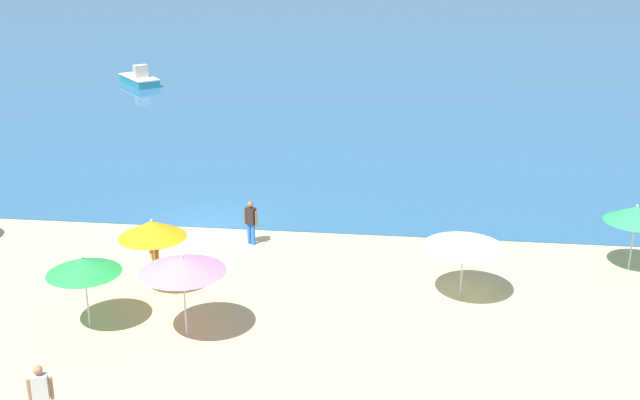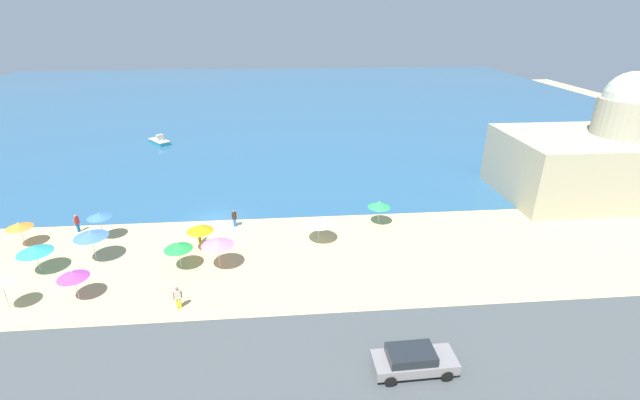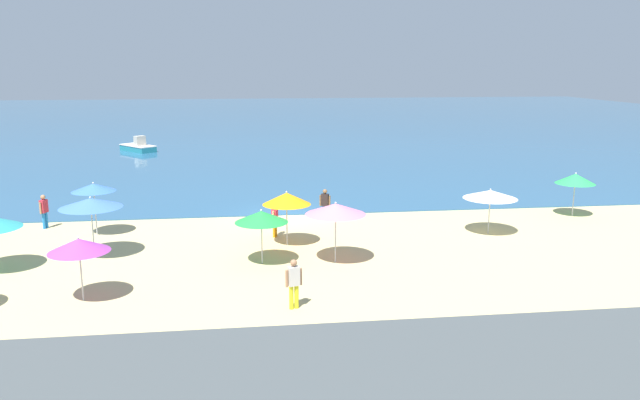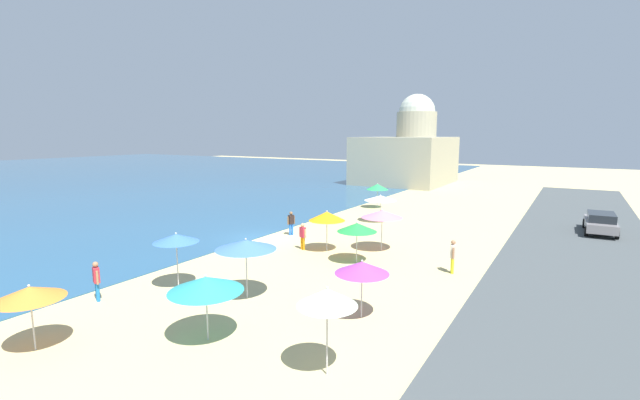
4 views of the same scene
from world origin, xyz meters
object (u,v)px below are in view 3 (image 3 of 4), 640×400
object	(u,v)px
beach_umbrella_6	(336,209)
bather_3	(325,203)
bather_2	(44,210)
skiff_nearshore	(138,147)
bather_1	(294,281)
beach_umbrella_7	(261,217)
beach_umbrella_1	(79,245)
beach_umbrella_8	(93,188)
beach_umbrella_0	(91,203)
beach_umbrella_9	(575,179)
beach_umbrella_3	(490,194)
bather_0	(275,218)
beach_umbrella_5	(287,199)

from	to	relation	value
beach_umbrella_6	bather_3	world-z (taller)	beach_umbrella_6
bather_2	skiff_nearshore	size ratio (longest dim) A/B	0.42
bather_1	beach_umbrella_7	bearing A→B (deg)	100.18
beach_umbrella_1	beach_umbrella_7	distance (m)	6.83
beach_umbrella_8	beach_umbrella_7	bearing A→B (deg)	-34.61
beach_umbrella_0	skiff_nearshore	world-z (taller)	beach_umbrella_0
beach_umbrella_1	bather_2	bearing A→B (deg)	112.30
beach_umbrella_1	beach_umbrella_6	xyz separation A→B (m)	(8.94, 2.98, 0.26)
beach_umbrella_1	beach_umbrella_9	size ratio (longest dim) A/B	0.96
beach_umbrella_3	bather_1	world-z (taller)	beach_umbrella_3
beach_umbrella_0	bather_0	size ratio (longest dim) A/B	1.60
beach_umbrella_1	bather_3	world-z (taller)	beach_umbrella_1
beach_umbrella_0	bather_1	world-z (taller)	beach_umbrella_0
beach_umbrella_3	beach_umbrella_9	xyz separation A→B (m)	(5.62, 2.69, 0.10)
beach_umbrella_7	skiff_nearshore	size ratio (longest dim) A/B	0.56
bather_0	beach_umbrella_7	bearing A→B (deg)	-100.53
beach_umbrella_0	beach_umbrella_9	world-z (taller)	beach_umbrella_0
beach_umbrella_5	bather_2	distance (m)	12.08
beach_umbrella_0	beach_umbrella_3	world-z (taller)	beach_umbrella_0
beach_umbrella_6	bather_1	xyz separation A→B (m)	(-2.03, -4.56, -1.25)
bather_3	bather_0	bearing A→B (deg)	-134.90
beach_umbrella_7	skiff_nearshore	distance (m)	34.88
beach_umbrella_6	bather_3	distance (m)	6.84
bather_3	skiff_nearshore	size ratio (longest dim) A/B	0.41
beach_umbrella_0	beach_umbrella_8	size ratio (longest dim) A/B	1.02
beach_umbrella_7	beach_umbrella_9	world-z (taller)	beach_umbrella_9
beach_umbrella_5	bather_2	bearing A→B (deg)	159.49
bather_3	skiff_nearshore	bearing A→B (deg)	116.26
beach_umbrella_8	skiff_nearshore	distance (m)	28.49
beach_umbrella_1	beach_umbrella_8	size ratio (longest dim) A/B	0.89
bather_1	bather_3	distance (m)	11.54
beach_umbrella_1	beach_umbrella_9	distance (m)	23.99
beach_umbrella_3	beach_umbrella_6	xyz separation A→B (m)	(-7.68, -3.34, 0.31)
beach_umbrella_6	beach_umbrella_9	xyz separation A→B (m)	(13.30, 6.03, -0.21)
beach_umbrella_0	beach_umbrella_7	distance (m)	6.97
beach_umbrella_0	bather_2	world-z (taller)	beach_umbrella_0
beach_umbrella_5	beach_umbrella_8	xyz separation A→B (m)	(-8.55, 2.61, 0.18)
beach_umbrella_0	skiff_nearshore	xyz separation A→B (m)	(-3.16, 31.71, -1.85)
beach_umbrella_9	skiff_nearshore	size ratio (longest dim) A/B	0.58
beach_umbrella_5	beach_umbrella_9	size ratio (longest dim) A/B	1.04
bather_1	beach_umbrella_8	bearing A→B (deg)	129.91
beach_umbrella_5	beach_umbrella_9	xyz separation A→B (m)	(15.02, 3.37, -0.10)
bather_0	bather_3	bearing A→B (deg)	45.10
beach_umbrella_1	bather_0	distance (m)	9.80
beach_umbrella_6	beach_umbrella_7	size ratio (longest dim) A/B	1.12
beach_umbrella_6	bather_3	size ratio (longest dim) A/B	1.53
beach_umbrella_7	bather_0	bearing A→B (deg)	79.47
bather_2	bather_3	size ratio (longest dim) A/B	1.02
beach_umbrella_3	beach_umbrella_7	xyz separation A→B (m)	(-10.56, -3.16, 0.05)
beach_umbrella_3	beach_umbrella_8	xyz separation A→B (m)	(-17.94, 1.94, 0.38)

